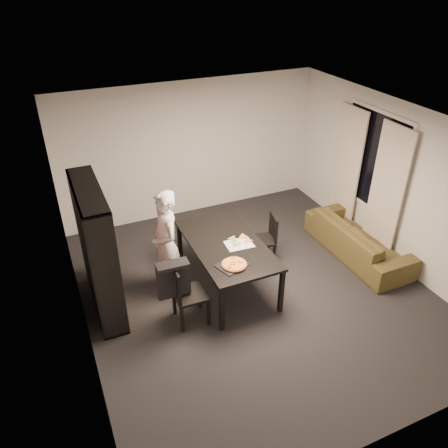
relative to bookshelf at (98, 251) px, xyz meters
name	(u,v)px	position (x,y,z in m)	size (l,w,h in m)	color
room	(258,217)	(2.16, -0.60, 0.35)	(5.01, 5.51, 2.61)	black
window_pane	(373,160)	(4.64, 0.00, 0.55)	(0.02, 1.40, 1.60)	black
window_frame	(373,160)	(4.64, 0.00, 0.55)	(0.03, 1.52, 1.72)	white
curtain_left	(386,193)	(4.56, -0.52, 0.20)	(0.03, 0.70, 2.25)	beige
curtain_right	(346,169)	(4.56, 0.52, 0.20)	(0.03, 0.70, 2.25)	beige
bookshelf	(98,251)	(0.00, 0.00, 0.00)	(0.35, 1.50, 1.90)	black
dining_table	(227,247)	(1.82, -0.31, -0.25)	(1.02, 1.84, 0.77)	black
chair_left	(184,290)	(0.95, -0.82, -0.40)	(0.46, 0.46, 0.96)	black
chair_right	(267,236)	(2.70, 0.03, -0.47)	(0.47, 0.47, 0.85)	black
draped_jacket	(173,278)	(0.82, -0.81, -0.16)	(0.45, 0.20, 0.53)	black
person	(166,244)	(0.95, -0.07, -0.11)	(0.61, 0.40, 1.68)	silver
baking_tray	(232,265)	(1.66, -0.83, -0.18)	(0.40, 0.32, 0.01)	black
pepperoni_pizza	(234,264)	(1.68, -0.86, -0.16)	(0.35, 0.35, 0.03)	#964E2B
kitchen_towel	(239,244)	(1.97, -0.40, -0.18)	(0.40, 0.30, 0.01)	white
pizza_slices	(239,240)	(2.02, -0.31, -0.17)	(0.37, 0.31, 0.01)	gold
sofa	(358,239)	(4.21, -0.45, -0.65)	(2.06, 0.81, 0.60)	#43351B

